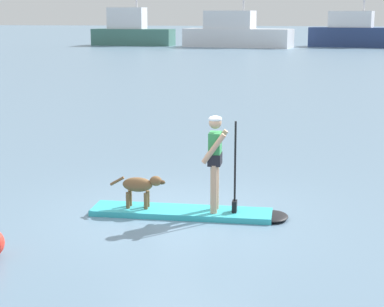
# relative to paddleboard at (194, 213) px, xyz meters

# --- Properties ---
(ground_plane) EXTENTS (400.00, 400.00, 0.00)m
(ground_plane) POSITION_rel_paddleboard_xyz_m (-0.23, -0.01, -0.05)
(ground_plane) COLOR slate
(paddleboard) EXTENTS (3.49, 0.82, 0.10)m
(paddleboard) POSITION_rel_paddleboard_xyz_m (0.00, 0.00, 0.00)
(paddleboard) COLOR #33B2BF
(paddleboard) RESTS_ON ground_plane
(person_paddler) EXTENTS (0.61, 0.48, 1.68)m
(person_paddler) POSITION_rel_paddleboard_xyz_m (0.38, 0.01, 1.03)
(person_paddler) COLOR tan
(person_paddler) RESTS_ON paddleboard
(dog) EXTENTS (1.01, 0.24, 0.59)m
(dog) POSITION_rel_paddleboard_xyz_m (-0.96, -0.03, 0.45)
(dog) COLOR brown
(dog) RESTS_ON paddleboard
(moored_boat_port) EXTENTS (9.52, 3.41, 11.91)m
(moored_boat_port) POSITION_rel_paddleboard_xyz_m (-19.19, 62.98, 1.57)
(moored_boat_port) COLOR #3F7266
(moored_boat_port) RESTS_ON ground_plane
(moored_boat_outer) EXTENTS (12.16, 5.33, 10.59)m
(moored_boat_outer) POSITION_rel_paddleboard_xyz_m (-6.84, 60.80, 1.44)
(moored_boat_outer) COLOR white
(moored_boat_outer) RESTS_ON ground_plane
(moored_boat_starboard) EXTENTS (10.69, 5.19, 10.25)m
(moored_boat_starboard) POSITION_rel_paddleboard_xyz_m (6.03, 63.91, 1.45)
(moored_boat_starboard) COLOR navy
(moored_boat_starboard) RESTS_ON ground_plane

